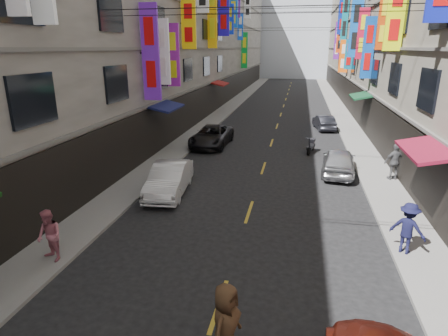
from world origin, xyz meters
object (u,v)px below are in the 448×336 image
at_px(scooter_far_right, 311,146).
at_px(pedestrian_lfar, 49,236).
at_px(car_left_mid, 169,179).
at_px(car_left_far, 212,136).
at_px(car_right_mid, 339,161).
at_px(pedestrian_rfar, 395,162).
at_px(pedestrian_crossing, 226,325).
at_px(car_right_far, 324,122).
at_px(pedestrian_rnear, 408,228).

relative_size(scooter_far_right, pedestrian_lfar, 1.07).
relative_size(car_left_mid, car_left_far, 0.88).
relative_size(car_left_mid, pedestrian_lfar, 2.56).
bearing_deg(car_left_mid, car_right_mid, 23.63).
bearing_deg(pedestrian_rfar, pedestrian_crossing, 47.72).
bearing_deg(car_left_far, car_right_far, 44.13).
xyz_separation_m(car_right_mid, pedestrian_rfar, (2.60, -0.72, 0.33)).
relative_size(car_left_far, pedestrian_crossing, 2.55).
xyz_separation_m(car_left_far, pedestrian_lfar, (-1.52, -15.36, 0.28)).
height_order(pedestrian_lfar, pedestrian_rfar, pedestrian_rfar).
height_order(pedestrian_lfar, pedestrian_rnear, pedestrian_rnear).
relative_size(car_right_far, pedestrian_lfar, 2.17).
height_order(scooter_far_right, car_left_mid, car_left_mid).
relative_size(car_left_mid, pedestrian_rnear, 2.50).
xyz_separation_m(car_left_far, car_right_mid, (8.00, -4.53, 0.03)).
distance_m(scooter_far_right, pedestrian_rfar, 6.21).
bearing_deg(pedestrian_crossing, car_right_mid, 1.86).
bearing_deg(pedestrian_rnear, pedestrian_lfar, 43.75).
xyz_separation_m(scooter_far_right, pedestrian_rnear, (2.73, -12.20, 0.53)).
bearing_deg(car_right_far, car_left_mid, 54.77).
height_order(car_left_mid, car_right_far, car_left_mid).
bearing_deg(pedestrian_rfar, car_left_mid, 2.57).
bearing_deg(car_left_mid, pedestrian_lfar, -110.12).
bearing_deg(car_right_far, scooter_far_right, 71.65).
bearing_deg(pedestrian_crossing, scooter_far_right, 9.26).
height_order(scooter_far_right, pedestrian_rnear, pedestrian_rnear).
bearing_deg(pedestrian_lfar, car_right_far, 93.40).
height_order(car_left_far, pedestrian_lfar, pedestrian_lfar).
bearing_deg(pedestrian_rnear, car_left_mid, 8.31).
xyz_separation_m(pedestrian_rnear, pedestrian_crossing, (-4.86, -5.42, -0.02)).
relative_size(scooter_far_right, car_right_far, 0.49).
bearing_deg(scooter_far_right, pedestrian_crossing, 96.38).
relative_size(pedestrian_lfar, pedestrian_crossing, 0.87).
xyz_separation_m(scooter_far_right, pedestrian_crossing, (-2.13, -17.63, 0.51)).
bearing_deg(pedestrian_lfar, scooter_far_right, 87.21).
distance_m(car_right_far, pedestrian_rnear, 19.84).
height_order(scooter_far_right, pedestrian_lfar, pedestrian_lfar).
height_order(car_right_far, pedestrian_lfar, pedestrian_lfar).
distance_m(car_right_far, pedestrian_rfar, 12.66).
height_order(car_right_mid, pedestrian_lfar, pedestrian_lfar).
relative_size(car_right_mid, pedestrian_crossing, 2.17).
bearing_deg(scooter_far_right, car_right_mid, 121.43).
distance_m(car_left_mid, car_right_far, 17.85).
bearing_deg(pedestrian_rfar, scooter_far_right, -67.59).
relative_size(car_left_mid, pedestrian_rfar, 2.34).
height_order(car_right_mid, pedestrian_crossing, pedestrian_crossing).
distance_m(car_right_mid, pedestrian_lfar, 14.42).
xyz_separation_m(scooter_far_right, pedestrian_lfar, (-8.19, -14.88, 0.51)).
distance_m(car_right_mid, pedestrian_crossing, 14.01).
distance_m(car_left_mid, pedestrian_rfar, 11.14).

